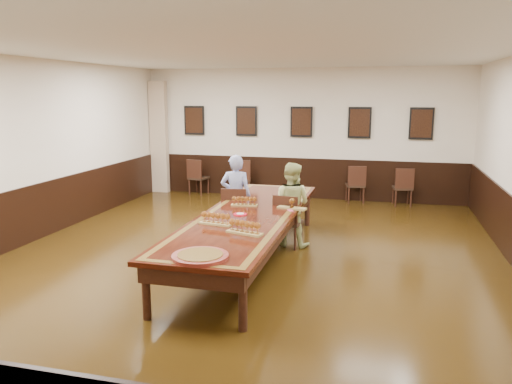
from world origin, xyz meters
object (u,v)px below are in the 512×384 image
(chair_woman, at_px, (289,220))
(spare_chair_b, at_px, (242,178))
(spare_chair_a, at_px, (199,177))
(person_woman, at_px, (291,204))
(carved_platter, at_px, (200,256))
(person_man, at_px, (236,196))
(conference_table, at_px, (248,223))
(spare_chair_c, at_px, (355,184))
(chair_man, at_px, (235,213))
(spare_chair_d, at_px, (403,186))

(chair_woman, xyz_separation_m, spare_chair_b, (-1.93, 3.79, 0.02))
(spare_chair_a, xyz_separation_m, person_woman, (3.13, -3.78, 0.26))
(spare_chair_b, height_order, carved_platter, spare_chair_b)
(spare_chair_b, xyz_separation_m, person_man, (0.88, -3.42, 0.27))
(conference_table, xyz_separation_m, carved_platter, (0.04, -2.18, 0.16))
(spare_chair_c, bearing_deg, spare_chair_b, -11.20)
(chair_woman, distance_m, person_woman, 0.28)
(spare_chair_b, bearing_deg, conference_table, 93.92)
(person_woman, relative_size, conference_table, 0.29)
(spare_chair_b, xyz_separation_m, conference_table, (1.45, -4.64, 0.13))
(conference_table, bearing_deg, spare_chair_b, 107.31)
(person_man, bearing_deg, chair_woman, 151.92)
(chair_man, relative_size, spare_chair_a, 1.02)
(spare_chair_a, bearing_deg, chair_woman, 140.11)
(chair_man, relative_size, chair_woman, 1.03)
(spare_chair_a, bearing_deg, person_woman, 140.95)
(chair_man, height_order, spare_chair_b, spare_chair_b)
(spare_chair_d, bearing_deg, spare_chair_a, -9.80)
(chair_man, bearing_deg, carved_platter, 91.18)
(spare_chair_b, distance_m, conference_table, 4.86)
(chair_woman, height_order, person_woman, person_woman)
(spare_chair_a, relative_size, conference_table, 0.19)
(spare_chair_c, height_order, person_woman, person_woman)
(spare_chair_c, height_order, person_man, person_man)
(spare_chair_b, relative_size, person_man, 0.64)
(spare_chair_b, bearing_deg, carved_platter, 88.91)
(conference_table, distance_m, carved_platter, 2.19)
(spare_chair_d, xyz_separation_m, carved_platter, (-2.41, -6.86, 0.32))
(chair_man, distance_m, spare_chair_d, 4.66)
(spare_chair_d, xyz_separation_m, person_man, (-3.02, -3.46, 0.31))
(chair_man, distance_m, conference_table, 1.25)
(person_man, bearing_deg, spare_chair_d, -140.02)
(spare_chair_c, bearing_deg, person_woman, 63.86)
(spare_chair_a, xyz_separation_m, spare_chair_c, (4.00, 0.00, -0.01))
(person_woman, bearing_deg, chair_man, -1.14)
(spare_chair_b, distance_m, spare_chair_c, 2.81)
(carved_platter, bearing_deg, spare_chair_c, 79.17)
(chair_woman, height_order, spare_chair_a, spare_chair_a)
(conference_table, bearing_deg, person_man, 114.78)
(spare_chair_a, distance_m, spare_chair_c, 4.00)
(spare_chair_a, relative_size, spare_chair_c, 1.02)
(spare_chair_a, height_order, conference_table, spare_chair_a)
(spare_chair_a, bearing_deg, chair_man, 131.35)
(spare_chair_d, relative_size, person_man, 0.60)
(chair_man, bearing_deg, person_woman, 162.04)
(chair_man, xyz_separation_m, person_woman, (1.04, -0.17, 0.25))
(chair_man, bearing_deg, person_man, -90.00)
(spare_chair_a, height_order, carved_platter, spare_chair_a)
(carved_platter, bearing_deg, spare_chair_b, 102.30)
(person_man, bearing_deg, person_woman, 156.99)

